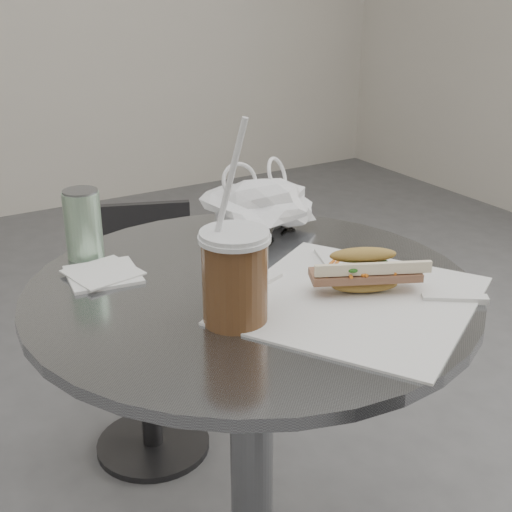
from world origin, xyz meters
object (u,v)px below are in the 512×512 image
cafe_table (252,422)px  banh_mi (364,271)px  drink_can (83,224)px  sunglasses (274,221)px  chair_far (147,347)px  iced_coffee (235,276)px

cafe_table → banh_mi: (0.14, -0.12, 0.31)m
banh_mi → drink_can: drink_can is taller
sunglasses → drink_can: drink_can is taller
sunglasses → drink_can: 0.38m
chair_far → sunglasses: (0.12, -0.43, 0.47)m
chair_far → sunglasses: bearing=126.4°
banh_mi → chair_far: bearing=122.1°
chair_far → cafe_table: bearing=106.2°
iced_coffee → chair_far: bearing=79.2°
chair_far → iced_coffee: bearing=100.2°
iced_coffee → drink_can: (-0.11, 0.36, -0.01)m
chair_far → sunglasses: sunglasses is taller
cafe_table → drink_can: size_ratio=5.96×
cafe_table → banh_mi: banh_mi is taller
cafe_table → banh_mi: 0.36m
drink_can → banh_mi: bearing=-48.9°
cafe_table → sunglasses: sunglasses is taller
iced_coffee → drink_can: iced_coffee is taller
banh_mi → cafe_table: bearing=165.6°
sunglasses → drink_can: bearing=152.2°
banh_mi → sunglasses: (0.03, 0.32, -0.02)m
sunglasses → chair_far: bearing=87.9°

